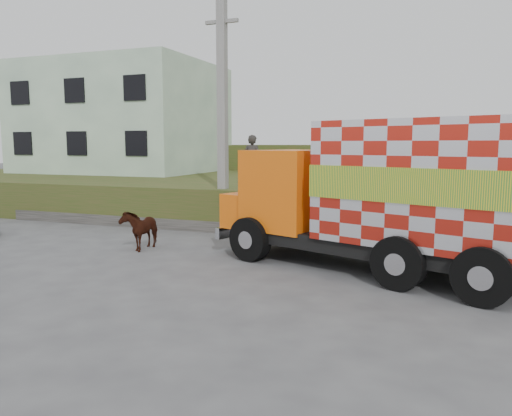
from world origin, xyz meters
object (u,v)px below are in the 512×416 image
at_px(cow, 141,229).
at_px(pedestrian, 252,161).
at_px(utility_pole, 223,115).
at_px(cargo_truck, 387,196).

bearing_deg(cow, pedestrian, 67.21).
bearing_deg(utility_pole, cargo_truck, -33.05).
bearing_deg(cow, cargo_truck, -6.37).
bearing_deg(cargo_truck, pedestrian, 155.72).
bearing_deg(pedestrian, cargo_truck, 139.18).
distance_m(utility_pole, cargo_truck, 7.56).
xyz_separation_m(cow, pedestrian, (1.62, 4.96, 1.86)).
distance_m(cargo_truck, pedestrian, 7.51).
xyz_separation_m(utility_pole, cow, (-0.98, -3.73, -3.48)).
height_order(cargo_truck, pedestrian, cargo_truck).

